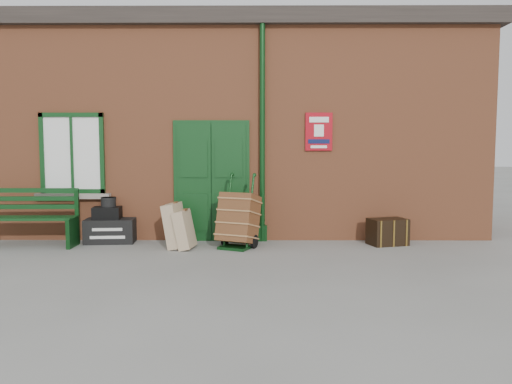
{
  "coord_description": "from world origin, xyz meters",
  "views": [
    {
      "loc": [
        0.59,
        -7.85,
        1.74
      ],
      "look_at": [
        0.54,
        0.6,
        1.0
      ],
      "focal_mm": 35.0,
      "sensor_mm": 36.0,
      "label": 1
    }
  ],
  "objects_px": {
    "dark_trunk": "(388,232)",
    "porter_trolley": "(238,220)",
    "houdini_trunk": "(110,231)",
    "bench": "(27,216)"
  },
  "relations": [
    {
      "from": "porter_trolley",
      "to": "dark_trunk",
      "type": "bearing_deg",
      "value": 28.91
    },
    {
      "from": "houdini_trunk",
      "to": "porter_trolley",
      "type": "bearing_deg",
      "value": -14.67
    },
    {
      "from": "porter_trolley",
      "to": "dark_trunk",
      "type": "relative_size",
      "value": 1.94
    },
    {
      "from": "porter_trolley",
      "to": "houdini_trunk",
      "type": "bearing_deg",
      "value": -167.07
    },
    {
      "from": "bench",
      "to": "houdini_trunk",
      "type": "distance_m",
      "value": 1.45
    },
    {
      "from": "bench",
      "to": "porter_trolley",
      "type": "distance_m",
      "value": 3.76
    },
    {
      "from": "porter_trolley",
      "to": "dark_trunk",
      "type": "height_order",
      "value": "porter_trolley"
    },
    {
      "from": "dark_trunk",
      "to": "porter_trolley",
      "type": "bearing_deg",
      "value": 169.7
    },
    {
      "from": "houdini_trunk",
      "to": "porter_trolley",
      "type": "height_order",
      "value": "porter_trolley"
    },
    {
      "from": "bench",
      "to": "dark_trunk",
      "type": "xyz_separation_m",
      "value": [
        6.45,
        0.16,
        -0.3
      ]
    }
  ]
}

